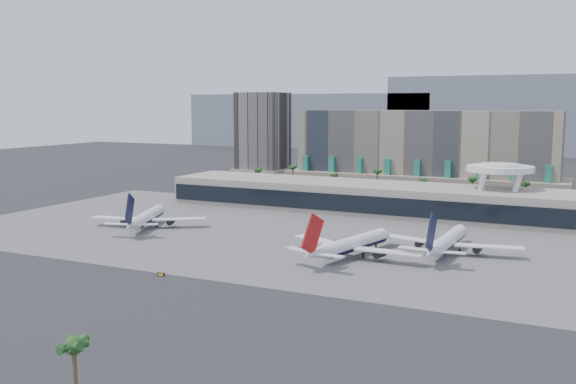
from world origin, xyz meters
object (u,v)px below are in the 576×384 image
at_px(airliner_left, 147,217).
at_px(service_vehicle_b, 332,247).
at_px(airliner_right, 447,241).
at_px(service_vehicle_a, 151,223).
at_px(airliner_centre, 352,244).
at_px(taxiway_sign, 161,274).

xyz_separation_m(airliner_left, service_vehicle_b, (74.75, -3.67, -3.12)).
bearing_deg(airliner_right, service_vehicle_a, -176.64).
xyz_separation_m(airliner_centre, airliner_right, (24.74, 17.10, -0.04)).
bearing_deg(airliner_left, airliner_right, -17.75).
xyz_separation_m(airliner_right, service_vehicle_b, (-33.96, -10.03, -3.20)).
height_order(service_vehicle_b, taxiway_sign, service_vehicle_b).
bearing_deg(service_vehicle_b, airliner_right, 18.13).
bearing_deg(service_vehicle_b, taxiway_sign, -119.20).
bearing_deg(airliner_left, airliner_centre, -28.39).
distance_m(airliner_left, airliner_right, 108.89).
height_order(airliner_centre, service_vehicle_b, airliner_centre).
relative_size(airliner_right, service_vehicle_b, 14.78).
height_order(airliner_right, service_vehicle_a, airliner_right).
relative_size(service_vehicle_b, taxiway_sign, 1.49).
bearing_deg(airliner_centre, taxiway_sign, -118.99).
bearing_deg(airliner_centre, airliner_right, 48.26).
bearing_deg(service_vehicle_a, service_vehicle_b, -19.31).
distance_m(airliner_left, service_vehicle_b, 74.90).
bearing_deg(airliner_left, service_vehicle_a, 84.15).
xyz_separation_m(service_vehicle_a, service_vehicle_b, (75.74, -7.32, -0.38)).
bearing_deg(taxiway_sign, service_vehicle_b, 46.11).
height_order(airliner_centre, taxiway_sign, airliner_centre).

